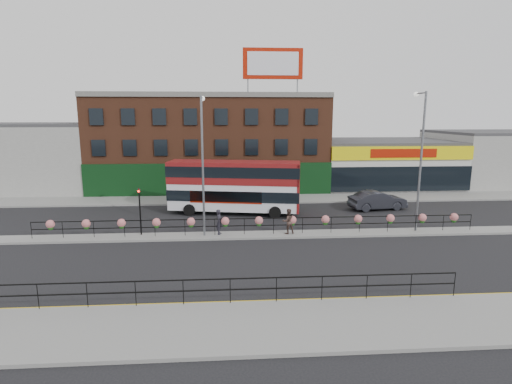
{
  "coord_description": "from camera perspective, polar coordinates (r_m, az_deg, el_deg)",
  "views": [
    {
      "loc": [
        -1.98,
        -26.16,
        8.1
      ],
      "look_at": [
        0.0,
        3.0,
        2.5
      ],
      "focal_mm": 28.0,
      "sensor_mm": 36.0,
      "label": 1
    }
  ],
  "objects": [
    {
      "name": "north_pavement",
      "position": [
        39.05,
        -0.89,
        -1.02
      ],
      "size": [
        60.0,
        4.0,
        0.15
      ],
      "primitive_type": "cube",
      "color": "gray",
      "rests_on": "ground"
    },
    {
      "name": "double_decker_bus",
      "position": [
        33.18,
        -3.08,
        1.47
      ],
      "size": [
        11.17,
        4.51,
        4.4
      ],
      "color": "white",
      "rests_on": "ground"
    },
    {
      "name": "median_railing",
      "position": [
        27.17,
        0.43,
        -4.2
      ],
      "size": [
        30.04,
        0.56,
        1.23
      ],
      "color": "black",
      "rests_on": "median"
    },
    {
      "name": "south_pavement",
      "position": [
        16.4,
        3.74,
        -18.48
      ],
      "size": [
        60.0,
        4.0,
        0.15
      ],
      "primitive_type": "cube",
      "color": "gray",
      "rests_on": "ground"
    },
    {
      "name": "ground",
      "position": [
        27.46,
        0.43,
        -6.31
      ],
      "size": [
        120.0,
        120.0,
        0.0
      ],
      "primitive_type": "plane",
      "color": "black",
      "rests_on": "ground"
    },
    {
      "name": "lamp_column_east",
      "position": [
        29.67,
        22.39,
        5.64
      ],
      "size": [
        0.34,
        1.68,
        9.58
      ],
      "color": "slate",
      "rests_on": "median"
    },
    {
      "name": "yellow_line_outer",
      "position": [
        18.29,
        2.83,
        -15.43
      ],
      "size": [
        60.0,
        0.1,
        0.01
      ],
      "primitive_type": "cube",
      "color": "gold",
      "rests_on": "ground"
    },
    {
      "name": "pedestrian_b",
      "position": [
        27.38,
        4.62,
        -4.18
      ],
      "size": [
        1.11,
        1.0,
        1.74
      ],
      "primitive_type": "imported",
      "rotation": [
        0.0,
        0.0,
        3.35
      ],
      "color": "#4A362F",
      "rests_on": "median"
    },
    {
      "name": "yellow_line_inner",
      "position": [
        18.45,
        2.76,
        -15.19
      ],
      "size": [
        60.0,
        0.1,
        0.01
      ],
      "primitive_type": "cube",
      "color": "gold",
      "rests_on": "ground"
    },
    {
      "name": "south_railing",
      "position": [
        17.58,
        -3.72,
        -13.14
      ],
      "size": [
        20.04,
        0.05,
        1.12
      ],
      "color": "black",
      "rests_on": "south_pavement"
    },
    {
      "name": "median",
      "position": [
        27.44,
        0.43,
        -6.16
      ],
      "size": [
        60.0,
        1.6,
        0.15
      ],
      "primitive_type": "cube",
      "color": "gray",
      "rests_on": "ground"
    },
    {
      "name": "warehouse_east",
      "position": [
        56.8,
        31.42,
        4.26
      ],
      "size": [
        14.5,
        12.0,
        6.3
      ],
      "color": "#9A9A95",
      "rests_on": "ground"
    },
    {
      "name": "lamp_column_west",
      "position": [
        26.53,
        -7.62,
        5.4
      ],
      "size": [
        0.33,
        1.62,
        9.24
      ],
      "color": "slate",
      "rests_on": "median"
    },
    {
      "name": "car",
      "position": [
        36.47,
        16.97,
        -1.15
      ],
      "size": [
        3.28,
        5.52,
        1.64
      ],
      "primitive_type": "imported",
      "rotation": [
        0.0,
        0.0,
        1.73
      ],
      "color": "#292A32",
      "rests_on": "ground"
    },
    {
      "name": "supermarket",
      "position": [
        49.75,
        17.38,
        4.06
      ],
      "size": [
        15.0,
        12.25,
        5.3
      ],
      "color": "silver",
      "rests_on": "ground"
    },
    {
      "name": "traffic_light_median",
      "position": [
        27.81,
        -16.31,
        -1.28
      ],
      "size": [
        0.15,
        0.28,
        3.65
      ],
      "color": "black",
      "rests_on": "median"
    },
    {
      "name": "warehouse_west",
      "position": [
        51.45,
        -29.61,
        4.47
      ],
      "size": [
        15.5,
        12.0,
        7.3
      ],
      "color": "#9A9A95",
      "rests_on": "ground"
    },
    {
      "name": "brick_building",
      "position": [
        46.26,
        -6.43,
        7.09
      ],
      "size": [
        25.0,
        12.21,
        10.3
      ],
      "color": "brown",
      "rests_on": "ground"
    },
    {
      "name": "pedestrian_a",
      "position": [
        27.26,
        -5.28,
        -4.27
      ],
      "size": [
        0.72,
        0.55,
        1.73
      ],
      "primitive_type": "imported",
      "rotation": [
        0.0,
        0.0,
        1.46
      ],
      "color": "#212029",
      "rests_on": "median"
    },
    {
      "name": "billboard",
      "position": [
        41.7,
        2.43,
        17.84
      ],
      "size": [
        6.0,
        0.29,
        4.4
      ],
      "color": "#9F1604",
      "rests_on": "brick_building"
    }
  ]
}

